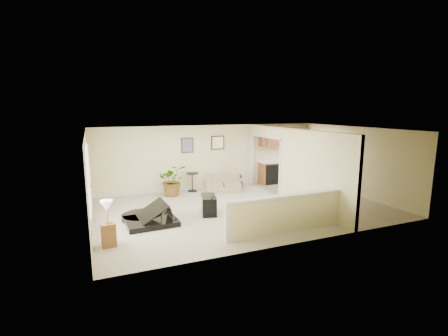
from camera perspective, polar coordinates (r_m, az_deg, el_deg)
name	(u,v)px	position (r m, az deg, el deg)	size (l,w,h in m)	color
floor	(243,208)	(10.49, 3.30, -6.98)	(9.00, 9.00, 0.00)	#B3A88B
back_wall	(210,157)	(12.92, -2.40, 2.00)	(9.00, 0.04, 2.50)	beige
front_wall	(300,192)	(7.67, 13.16, -4.07)	(9.00, 0.04, 2.50)	beige
left_wall	(88,181)	(9.22, -22.76, -2.20)	(0.04, 6.00, 2.50)	beige
right_wall	(354,161)	(12.78, 21.88, 1.17)	(0.04, 6.00, 2.50)	beige
ceiling	(244,130)	(10.04, 3.45, 6.77)	(9.00, 6.00, 0.04)	white
kitchen_vinyl	(322,198)	(12.14, 16.88, -4.99)	(2.70, 6.00, 0.01)	#9B8669
interior_partition	(287,165)	(11.29, 11.07, 0.45)	(0.18, 5.99, 2.50)	beige
pony_half_wall	(285,213)	(8.46, 10.61, -7.76)	(3.42, 0.22, 1.00)	beige
left_window	(88,178)	(8.69, -22.75, -1.57)	(0.05, 2.15, 1.45)	white
wall_art_left	(187,145)	(12.54, -6.46, 3.99)	(0.48, 0.04, 0.58)	#392014
wall_mirror	(218,143)	(12.93, -1.12, 4.47)	(0.55, 0.04, 0.55)	#392014
kitchen_cabinets	(282,162)	(14.15, 10.23, 1.02)	(2.36, 0.65, 2.33)	brown
piano	(148,204)	(9.25, -13.17, -6.16)	(1.65, 1.71, 1.29)	black
piano_bench	(209,205)	(9.84, -2.72, -6.48)	(0.42, 0.83, 0.55)	black
loveseat	(223,183)	(12.58, -0.20, -2.68)	(1.55, 1.13, 0.76)	#947D5E
accent_table	(192,180)	(12.47, -5.61, -2.03)	(0.50, 0.50, 0.72)	black
palm_plant	(173,180)	(11.95, -9.01, -2.16)	(1.07, 0.94, 1.15)	black
small_plant	(239,182)	(13.00, 2.65, -2.47)	(0.35, 0.35, 0.57)	black
lamp_stand	(108,227)	(8.01, -19.73, -9.70)	(0.34, 0.34, 1.08)	brown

